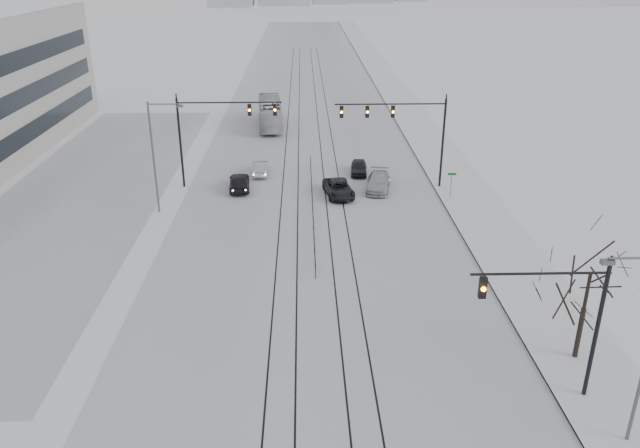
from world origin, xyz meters
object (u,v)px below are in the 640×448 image
at_px(traffic_mast_near, 564,314).
at_px(sedan_nb_front, 339,189).
at_px(sedan_nb_right, 378,182).
at_px(sedan_sb_inner, 239,181).
at_px(sedan_sb_outer, 260,168).
at_px(bare_tree, 589,282).
at_px(box_truck, 270,113).
at_px(sedan_nb_far, 359,168).

xyz_separation_m(traffic_mast_near, sedan_nb_front, (-8.46, 27.19, -3.91)).
bearing_deg(sedan_nb_right, sedan_sb_inner, -172.01).
distance_m(traffic_mast_near, sedan_sb_outer, 36.85).
distance_m(traffic_mast_near, sedan_nb_front, 28.74).
distance_m(bare_tree, box_truck, 51.93).
distance_m(sedan_sb_inner, sedan_sb_outer, 4.42).
bearing_deg(box_truck, sedan_sb_inner, 81.90).
height_order(sedan_nb_right, sedan_nb_far, sedan_nb_right).
xyz_separation_m(traffic_mast_near, sedan_nb_far, (-6.20, 33.07, -3.93)).
height_order(sedan_nb_front, sedan_nb_far, sedan_nb_front).
height_order(sedan_sb_inner, sedan_sb_outer, sedan_sb_inner).
relative_size(traffic_mast_near, sedan_nb_front, 1.48).
bearing_deg(sedan_sb_inner, sedan_nb_far, -164.46).
bearing_deg(sedan_nb_far, sedan_sb_inner, -155.08).
bearing_deg(box_truck, bare_tree, 106.42).
xyz_separation_m(bare_tree, sedan_nb_front, (-10.88, 24.19, -3.83)).
relative_size(traffic_mast_near, sedan_sb_outer, 1.79).
distance_m(sedan_nb_right, sedan_nb_far, 4.66).
height_order(bare_tree, sedan_nb_far, bare_tree).
bearing_deg(sedan_sb_outer, sedan_sb_inner, 67.36).
xyz_separation_m(sedan_sb_outer, sedan_nb_right, (10.73, -4.54, 0.06)).
bearing_deg(bare_tree, sedan_sb_inner, 126.98).
relative_size(traffic_mast_near, sedan_nb_right, 1.44).
xyz_separation_m(bare_tree, box_truck, (-17.88, 48.67, -2.89)).
relative_size(sedan_nb_right, box_truck, 0.42).
height_order(traffic_mast_near, bare_tree, traffic_mast_near).
bearing_deg(traffic_mast_near, sedan_sb_inner, 120.63).
distance_m(sedan_sb_inner, box_truck, 22.71).
distance_m(bare_tree, sedan_sb_outer, 35.33).
relative_size(bare_tree, sedan_sb_inner, 1.37).
relative_size(sedan_nb_front, box_truck, 0.41).
bearing_deg(sedan_sb_outer, box_truck, -91.73).
distance_m(sedan_sb_inner, sedan_nb_front, 8.92).
relative_size(bare_tree, sedan_sb_outer, 1.56).
height_order(sedan_nb_far, box_truck, box_truck).
xyz_separation_m(sedan_sb_outer, sedan_nb_far, (9.39, -0.08, -0.01)).
distance_m(bare_tree, sedan_sb_inner, 32.80).
distance_m(traffic_mast_near, sedan_nb_right, 29.28).
relative_size(sedan_sb_outer, box_truck, 0.34).
bearing_deg(sedan_sb_inner, box_truck, -98.97).
bearing_deg(bare_tree, sedan_sb_outer, 120.84).
bearing_deg(sedan_nb_right, bare_tree, -64.17).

